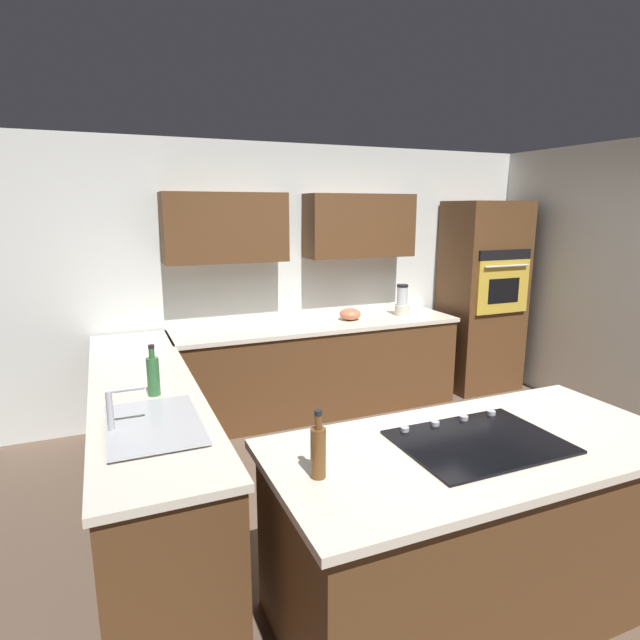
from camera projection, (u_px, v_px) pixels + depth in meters
The scene contains 15 objects.
ground_plane at pixel (426, 494), 3.69m from camera, with size 14.00×14.00×0.00m, color brown.
wall_back at pixel (310, 266), 5.21m from camera, with size 6.00×0.44×2.60m.
lower_cabinets_back at pixel (319, 370), 5.11m from camera, with size 2.80×0.60×0.86m, color brown.
countertop_back at pixel (319, 326), 5.02m from camera, with size 2.84×0.64×0.04m, color silver.
lower_cabinets_side at pixel (148, 451), 3.40m from camera, with size 0.60×2.90×0.86m, color brown.
countertop_side at pixel (143, 386), 3.31m from camera, with size 0.64×2.94×0.04m, color silver.
island_base at pixel (473, 531), 2.56m from camera, with size 1.96×0.87×0.86m, color brown.
island_top at pixel (479, 447), 2.47m from camera, with size 2.04×0.95×0.04m, color silver.
wall_oven at pixel (482, 297), 5.72m from camera, with size 0.80×0.66×2.07m.
sink_unit at pixel (152, 424), 2.64m from camera, with size 0.46×0.70×0.23m.
cooktop at pixel (478, 441), 2.47m from camera, with size 0.76×0.56×0.03m.
blender at pixel (402, 302), 5.38m from camera, with size 0.15×0.15×0.32m.
mixing_bowl at pixel (350, 314), 5.17m from camera, with size 0.21×0.21×0.12m, color #CC724C.
dish_soap_bottle at pixel (153, 375), 3.07m from camera, with size 0.07×0.07×0.31m.
oil_bottle at pixel (318, 451), 2.13m from camera, with size 0.07×0.07×0.29m.
Camera 1 is at (2.00, 2.79, 1.99)m, focal length 29.10 mm.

